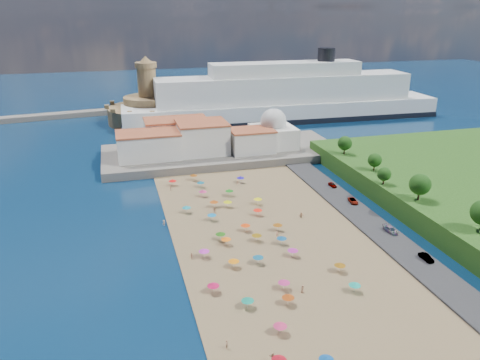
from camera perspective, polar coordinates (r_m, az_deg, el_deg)
name	(u,v)px	position (r m, az deg, el deg)	size (l,w,h in m)	color
ground	(251,247)	(113.87, 1.41, -8.21)	(700.00, 700.00, 0.00)	#071938
terrace	(222,153)	(181.06, -2.20, 3.35)	(90.00, 36.00, 3.00)	#59544C
jetty	(156,135)	(211.20, -10.25, 5.44)	(18.00, 70.00, 2.40)	#59544C
waterfront_buildings	(188,139)	(177.52, -6.39, 5.03)	(57.00, 29.00, 11.00)	silver
domed_building	(273,132)	(182.60, 4.07, 5.90)	(16.00, 16.00, 15.00)	silver
fortress	(149,109)	(239.10, -11.06, 8.47)	(40.00, 40.00, 32.40)	#A68853
cruise_ship	(284,100)	(240.23, 5.44, 9.73)	(162.11, 27.85, 35.33)	black
beach_parasols	(263,263)	(103.43, 2.81, -10.05)	(30.66, 117.28, 2.20)	gray
beachgoers	(247,253)	(109.13, 0.84, -8.90)	(38.13, 96.29, 1.88)	tan
parked_cars	(388,228)	(126.10, 17.59, -5.57)	(2.74, 74.56, 1.34)	gray
hillside_trees	(451,202)	(124.26, 24.29, -2.50)	(10.43, 108.23, 7.62)	#382314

